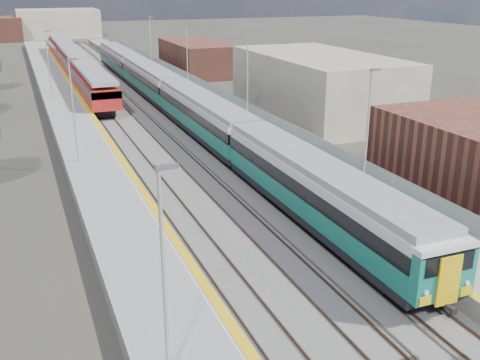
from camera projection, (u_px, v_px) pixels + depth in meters
ground at (161, 117)px, 59.35m from camera, size 320.00×320.00×0.00m
ballast_bed at (135, 114)px, 60.75m from camera, size 10.50×155.00×0.06m
tracks at (137, 110)px, 62.41m from camera, size 8.96×160.00×0.17m
platform_right at (201, 104)px, 63.20m from camera, size 4.70×155.00×8.52m
platform_left at (70, 115)px, 58.22m from camera, size 4.30×155.00×8.52m
green_train at (174, 95)px, 59.11m from camera, size 3.00×83.36×3.30m
red_train at (74, 62)px, 83.74m from camera, size 3.08×62.31×3.88m
tree_d at (291, 55)px, 82.38m from camera, size 4.07×4.07×5.51m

